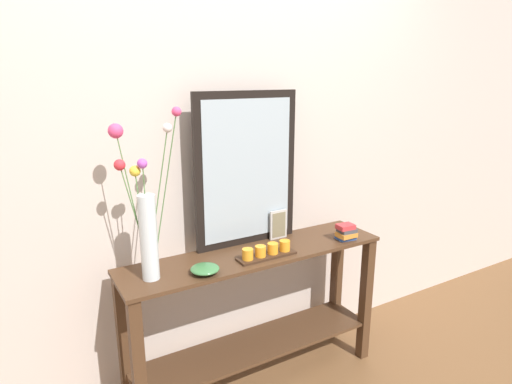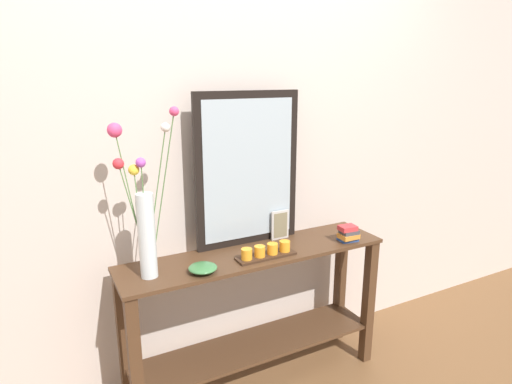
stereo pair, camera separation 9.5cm
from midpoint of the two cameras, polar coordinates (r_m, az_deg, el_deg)
ground_plane at (r=2.73m, az=-1.09°, el=-23.70°), size 7.00×6.00×0.02m
wall_back at (r=2.41m, az=-4.67°, el=6.74°), size 6.40×0.08×2.70m
console_table at (r=2.44m, az=-1.15°, el=-14.50°), size 1.45×0.35×0.80m
mirror_leaning at (r=2.31m, az=-2.41°, el=2.90°), size 0.60×0.03×0.83m
tall_vase_left at (r=1.99m, az=-15.66°, el=-3.28°), size 0.28×0.18×0.78m
candle_tray at (r=2.24m, az=0.18°, el=-7.88°), size 0.32×0.09×0.07m
picture_frame_small at (r=2.46m, az=1.85°, el=-4.30°), size 0.11×0.01×0.17m
decorative_bowl at (r=2.08m, az=-8.05°, el=-10.00°), size 0.14×0.14×0.04m
book_stack at (r=2.50m, az=10.69°, el=-5.23°), size 0.12×0.10×0.09m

